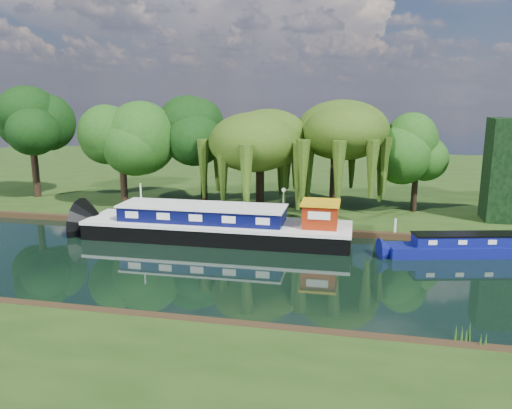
% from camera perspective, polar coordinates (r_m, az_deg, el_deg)
% --- Properties ---
extents(ground, '(120.00, 120.00, 0.00)m').
position_cam_1_polar(ground, '(30.21, -0.98, -7.24)').
color(ground, black).
extents(far_bank, '(120.00, 52.00, 0.45)m').
position_cam_1_polar(far_bank, '(62.84, 6.07, 3.25)').
color(far_bank, '#1B330D').
rests_on(far_bank, ground).
extents(dutch_barge, '(19.15, 4.55, 4.03)m').
position_cam_1_polar(dutch_barge, '(35.81, -4.27, -2.44)').
color(dutch_barge, black).
rests_on(dutch_barge, ground).
extents(narrowboat, '(10.95, 4.29, 1.58)m').
position_cam_1_polar(narrowboat, '(35.20, 23.45, -4.46)').
color(narrowboat, '#0C1160').
rests_on(narrowboat, ground).
extents(red_dinghy, '(3.71, 2.95, 0.69)m').
position_cam_1_polar(red_dinghy, '(40.30, -14.25, -2.58)').
color(red_dinghy, maroon).
rests_on(red_dinghy, ground).
extents(white_cruiser, '(2.58, 2.25, 1.33)m').
position_cam_1_polar(white_cruiser, '(34.99, 20.69, -5.29)').
color(white_cruiser, silver).
rests_on(white_cruiser, ground).
extents(willow_left, '(6.73, 6.73, 8.07)m').
position_cam_1_polar(willow_left, '(41.52, 0.47, 7.10)').
color(willow_left, black).
rests_on(willow_left, far_bank).
extents(willow_right, '(6.93, 6.93, 8.45)m').
position_cam_1_polar(willow_right, '(41.87, 9.07, 7.40)').
color(willow_right, black).
rests_on(willow_right, far_bank).
extents(tree_far_left, '(5.51, 5.51, 8.87)m').
position_cam_1_polar(tree_far_left, '(44.97, -15.16, 7.35)').
color(tree_far_left, black).
rests_on(tree_far_left, far_bank).
extents(tree_far_back, '(5.65, 5.65, 9.50)m').
position_cam_1_polar(tree_far_back, '(52.43, -24.29, 7.95)').
color(tree_far_back, black).
rests_on(tree_far_back, far_bank).
extents(tree_far_mid, '(5.39, 5.39, 8.82)m').
position_cam_1_polar(tree_far_mid, '(45.54, -6.09, 7.78)').
color(tree_far_mid, black).
rests_on(tree_far_mid, far_bank).
extents(tree_far_right, '(4.35, 4.35, 7.12)m').
position_cam_1_polar(tree_far_right, '(43.92, 17.92, 5.54)').
color(tree_far_right, black).
rests_on(tree_far_right, far_bank).
extents(lamppost, '(0.36, 0.36, 2.56)m').
position_cam_1_polar(lamppost, '(39.44, 3.18, 1.08)').
color(lamppost, silver).
rests_on(lamppost, far_bank).
extents(mooring_posts, '(19.16, 0.16, 1.00)m').
position_cam_1_polar(mooring_posts, '(37.91, 1.16, -1.65)').
color(mooring_posts, silver).
rests_on(mooring_posts, far_bank).
extents(reeds_near, '(33.70, 1.50, 1.10)m').
position_cam_1_polar(reeds_near, '(22.31, 12.29, -13.40)').
color(reeds_near, '#1C4512').
rests_on(reeds_near, ground).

